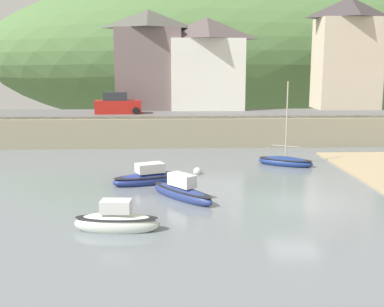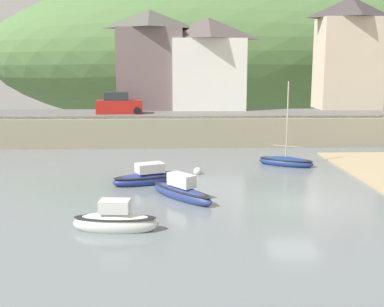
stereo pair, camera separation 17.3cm
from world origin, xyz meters
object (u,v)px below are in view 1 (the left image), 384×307
waterfront_building_right (347,53)px  mooring_buoy (197,171)px  waterfront_building_left (149,59)px  sailboat_blue_trim (150,178)px  waterfront_building_centre (207,63)px  sailboat_nearest_shore (182,192)px  rowboat_small_beached (285,161)px  sailboat_white_hull (116,222)px  parked_car_near_slipway (118,105)px

waterfront_building_right → mooring_buoy: bearing=-130.3°
waterfront_building_left → sailboat_blue_trim: size_ratio=2.09×
waterfront_building_centre → sailboat_blue_trim: size_ratio=1.93×
sailboat_nearest_shore → rowboat_small_beached: bearing=99.3°
sailboat_white_hull → mooring_buoy: (3.85, 10.25, -0.22)m
waterfront_building_centre → parked_car_near_slipway: bearing=-151.7°
waterfront_building_left → parked_car_near_slipway: bearing=-120.5°
parked_car_near_slipway → mooring_buoy: 15.98m
rowboat_small_beached → sailboat_white_hull: size_ratio=1.64×
rowboat_small_beached → waterfront_building_right: bearing=87.8°
waterfront_building_centre → sailboat_nearest_shore: size_ratio=2.19×
sailboat_nearest_shore → sailboat_blue_trim: size_ratio=0.88×
sailboat_white_hull → sailboat_blue_trim: size_ratio=0.77×
sailboat_white_hull → sailboat_nearest_shore: size_ratio=0.87×
rowboat_small_beached → sailboat_nearest_shore: size_ratio=1.43×
waterfront_building_right → rowboat_small_beached: bearing=-120.9°
waterfront_building_right → rowboat_small_beached: size_ratio=1.87×
waterfront_building_left → rowboat_small_beached: 20.39m
sailboat_nearest_shore → mooring_buoy: bearing=130.3°
sailboat_blue_trim → waterfront_building_centre: bearing=55.1°
parked_car_near_slipway → sailboat_white_hull: bearing=-86.9°
sailboat_white_hull → sailboat_blue_trim: bearing=87.4°
parked_car_near_slipway → waterfront_building_right: bearing=8.4°
sailboat_white_hull → parked_car_near_slipway: size_ratio=0.85×
waterfront_building_left → waterfront_building_right: waterfront_building_right is taller
sailboat_nearest_shore → parked_car_near_slipway: parked_car_near_slipway is taller
waterfront_building_right → parked_car_near_slipway: 23.32m
mooring_buoy → waterfront_building_centre: bearing=84.3°
sailboat_blue_trim → mooring_buoy: sailboat_blue_trim is taller
waterfront_building_left → waterfront_building_centre: (5.71, 0.00, -0.36)m
sailboat_nearest_shore → parked_car_near_slipway: (-5.40, 19.88, 2.85)m
sailboat_nearest_shore → mooring_buoy: 5.70m
waterfront_building_centre → rowboat_small_beached: waterfront_building_centre is taller
waterfront_building_left → waterfront_building_centre: bearing=0.0°
sailboat_nearest_shore → sailboat_blue_trim: bearing=169.3°
waterfront_building_left → waterfront_building_centre: size_ratio=1.08×
waterfront_building_left → waterfront_building_centre: waterfront_building_left is taller
parked_car_near_slipway → waterfront_building_centre: bearing=25.3°
waterfront_building_left → sailboat_nearest_shore: bearing=-83.6°
sailboat_blue_trim → parked_car_near_slipway: bearing=80.1°
waterfront_building_right → sailboat_blue_trim: size_ratio=2.37×
waterfront_building_centre → sailboat_nearest_shore: waterfront_building_centre is taller
waterfront_building_left → waterfront_building_right: bearing=0.0°
parked_car_near_slipway → mooring_buoy: parked_car_near_slipway is taller
sailboat_white_hull → sailboat_blue_trim: 8.03m
waterfront_building_centre → sailboat_white_hull: (-5.74, -29.04, -6.56)m
waterfront_building_right → sailboat_white_hull: bearing=-124.2°
sailboat_nearest_shore → sailboat_blue_trim: 3.76m
rowboat_small_beached → mooring_buoy: bearing=-129.7°
waterfront_building_centre → sailboat_white_hull: size_ratio=2.50×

